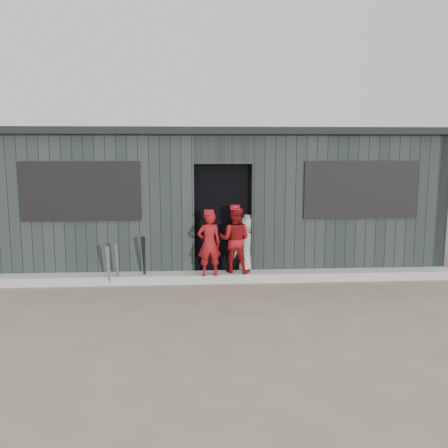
{
  "coord_description": "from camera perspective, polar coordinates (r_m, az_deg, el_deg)",
  "views": [
    {
      "loc": [
        -0.55,
        -6.49,
        2.29
      ],
      "look_at": [
        0.0,
        1.8,
        1.0
      ],
      "focal_mm": 40.0,
      "sensor_mm": 36.0,
      "label": 1
    }
  ],
  "objects": [
    {
      "name": "player_grey_back",
      "position": [
        8.89,
        2.76,
        -2.52
      ],
      "size": [
        0.63,
        0.54,
        1.09
      ],
      "primitive_type": "imported",
      "rotation": [
        0.0,
        0.0,
        3.59
      ],
      "color": "silver",
      "rests_on": "ground"
    },
    {
      "name": "dugout",
      "position": [
        10.06,
        -0.64,
        3.1
      ],
      "size": [
        8.3,
        3.3,
        2.62
      ],
      "color": "black",
      "rests_on": "ground"
    },
    {
      "name": "ground",
      "position": [
        6.91,
        1.01,
        -10.54
      ],
      "size": [
        80.0,
        80.0,
        0.0
      ],
      "primitive_type": "plane",
      "color": "#776552",
      "rests_on": "ground"
    },
    {
      "name": "player_red_left",
      "position": [
        8.3,
        -1.72,
        -2.27
      ],
      "size": [
        0.43,
        0.32,
        1.09
      ],
      "primitive_type": "imported",
      "rotation": [
        0.0,
        0.0,
        3.3
      ],
      "color": "maroon",
      "rests_on": "curb"
    },
    {
      "name": "bat_mid",
      "position": [
        8.43,
        -12.11,
        -4.58
      ],
      "size": [
        0.09,
        0.2,
        0.73
      ],
      "primitive_type": "cone",
      "rotation": [
        0.18,
        0.0,
        -0.09
      ],
      "color": "gray",
      "rests_on": "ground"
    },
    {
      "name": "player_red_right",
      "position": [
        8.53,
        1.25,
        -1.79
      ],
      "size": [
        0.65,
        0.57,
        1.14
      ],
      "primitive_type": "imported",
      "rotation": [
        0.0,
        0.0,
        2.86
      ],
      "color": "maroon",
      "rests_on": "curb"
    },
    {
      "name": "bat_right",
      "position": [
        8.47,
        -9.14,
        -4.09
      ],
      "size": [
        0.08,
        0.3,
        0.83
      ],
      "primitive_type": "cone",
      "rotation": [
        0.28,
        0.0,
        0.04
      ],
      "color": "black",
      "rests_on": "ground"
    },
    {
      "name": "curb",
      "position": [
        8.62,
        -0.01,
        -6.07
      ],
      "size": [
        8.0,
        0.36,
        0.15
      ],
      "primitive_type": "cube",
      "color": "#ADADA8",
      "rests_on": "ground"
    },
    {
      "name": "bat_left",
      "position": [
        8.39,
        -13.06,
        -4.72
      ],
      "size": [
        0.09,
        0.3,
        0.72
      ],
      "primitive_type": "cone",
      "rotation": [
        0.32,
        0.0,
        0.07
      ],
      "color": "gray",
      "rests_on": "ground"
    }
  ]
}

